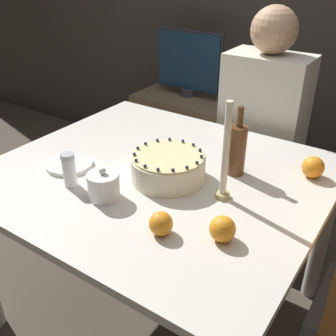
# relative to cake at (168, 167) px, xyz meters

# --- Properties ---
(ground_plane) EXTENTS (12.00, 12.00, 0.00)m
(ground_plane) POSITION_rel_cake_xyz_m (-0.06, 0.02, -0.79)
(ground_plane) COLOR #4C4238
(dining_table) EXTENTS (1.23, 1.09, 0.74)m
(dining_table) POSITION_rel_cake_xyz_m (-0.06, 0.02, -0.16)
(dining_table) COLOR beige
(dining_table) RESTS_ON ground_plane
(cake) EXTENTS (0.27, 0.27, 0.11)m
(cake) POSITION_rel_cake_xyz_m (0.00, 0.00, 0.00)
(cake) COLOR #EFE5CC
(cake) RESTS_ON dining_table
(sugar_bowl) EXTENTS (0.11, 0.11, 0.12)m
(sugar_bowl) POSITION_rel_cake_xyz_m (-0.11, -0.23, -0.00)
(sugar_bowl) COLOR white
(sugar_bowl) RESTS_ON dining_table
(sugar_shaker) EXTENTS (0.05, 0.05, 0.13)m
(sugar_shaker) POSITION_rel_cake_xyz_m (-0.26, -0.23, 0.02)
(sugar_shaker) COLOR white
(sugar_shaker) RESTS_ON dining_table
(plate_stack) EXTENTS (0.18, 0.18, 0.02)m
(plate_stack) POSITION_rel_cake_xyz_m (-0.37, -0.14, -0.04)
(plate_stack) COLOR white
(plate_stack) RESTS_ON dining_table
(candle) EXTENTS (0.05, 0.05, 0.34)m
(candle) POSITION_rel_cake_xyz_m (0.22, 0.00, 0.10)
(candle) COLOR tan
(candle) RESTS_ON dining_table
(bottle) EXTENTS (0.07, 0.07, 0.27)m
(bottle) POSITION_rel_cake_xyz_m (0.19, 0.18, 0.05)
(bottle) COLOR brown
(bottle) RESTS_ON dining_table
(orange_fruit_0) EXTENTS (0.07, 0.07, 0.07)m
(orange_fruit_0) POSITION_rel_cake_xyz_m (0.16, -0.28, -0.01)
(orange_fruit_0) COLOR orange
(orange_fruit_0) RESTS_ON dining_table
(orange_fruit_1) EXTENTS (0.08, 0.08, 0.08)m
(orange_fruit_1) POSITION_rel_cake_xyz_m (0.43, 0.31, -0.01)
(orange_fruit_1) COLOR orange
(orange_fruit_1) RESTS_ON dining_table
(orange_fruit_2) EXTENTS (0.08, 0.08, 0.08)m
(orange_fruit_2) POSITION_rel_cake_xyz_m (0.33, -0.20, -0.01)
(orange_fruit_2) COLOR orange
(orange_fruit_2) RESTS_ON dining_table
(person_man_blue_shirt) EXTENTS (0.40, 0.34, 1.27)m
(person_man_blue_shirt) POSITION_rel_cake_xyz_m (0.06, 0.77, -0.23)
(person_man_blue_shirt) COLOR #2D2D38
(person_man_blue_shirt) RESTS_ON ground_plane
(side_cabinet) EXTENTS (0.66, 0.44, 0.62)m
(side_cabinet) POSITION_rel_cake_xyz_m (-0.62, 1.15, -0.48)
(side_cabinet) COLOR brown
(side_cabinet) RESTS_ON ground_plane
(tv_monitor) EXTENTS (0.48, 0.10, 0.42)m
(tv_monitor) POSITION_rel_cake_xyz_m (-0.62, 1.16, 0.05)
(tv_monitor) COLOR #2D2D33
(tv_monitor) RESTS_ON side_cabinet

